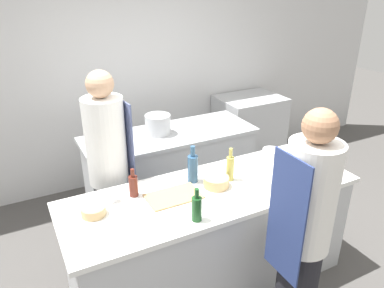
# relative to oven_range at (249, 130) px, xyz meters

# --- Properties ---
(ground_plane) EXTENTS (16.00, 16.00, 0.00)m
(ground_plane) POSITION_rel_oven_range_xyz_m (-1.61, -1.75, -0.47)
(ground_plane) COLOR #4C4947
(wall_back) EXTENTS (8.00, 0.06, 2.80)m
(wall_back) POSITION_rel_oven_range_xyz_m (-1.61, 0.38, 0.93)
(wall_back) COLOR silver
(wall_back) RESTS_ON ground_plane
(prep_counter) EXTENTS (2.34, 0.80, 0.91)m
(prep_counter) POSITION_rel_oven_range_xyz_m (-1.61, -1.75, -0.02)
(prep_counter) COLOR #B7BABC
(prep_counter) RESTS_ON ground_plane
(pass_counter) EXTENTS (1.84, 0.70, 0.91)m
(pass_counter) POSITION_rel_oven_range_xyz_m (-1.43, -0.55, -0.02)
(pass_counter) COLOR #B7BABC
(pass_counter) RESTS_ON ground_plane
(oven_range) EXTENTS (0.84, 0.66, 0.95)m
(oven_range) POSITION_rel_oven_range_xyz_m (0.00, 0.00, 0.00)
(oven_range) COLOR #B7BABC
(oven_range) RESTS_ON ground_plane
(chef_at_prep_near) EXTENTS (0.34, 0.33, 1.75)m
(chef_at_prep_near) POSITION_rel_oven_range_xyz_m (-1.36, -2.48, 0.41)
(chef_at_prep_near) COLOR black
(chef_at_prep_near) RESTS_ON ground_plane
(chef_at_stove) EXTENTS (0.36, 0.34, 1.78)m
(chef_at_stove) POSITION_rel_oven_range_xyz_m (-2.24, -1.08, 0.43)
(chef_at_stove) COLOR black
(chef_at_stove) RESTS_ON ground_plane
(bottle_olive_oil) EXTENTS (0.08, 0.08, 0.31)m
(bottle_olive_oil) POSITION_rel_oven_range_xyz_m (-1.69, -1.56, 0.56)
(bottle_olive_oil) COLOR #2D5175
(bottle_olive_oil) RESTS_ON prep_counter
(bottle_vinegar) EXTENTS (0.07, 0.07, 0.24)m
(bottle_vinegar) POSITION_rel_oven_range_xyz_m (-1.91, -2.04, 0.53)
(bottle_vinegar) COLOR #19471E
(bottle_vinegar) RESTS_ON prep_counter
(bottle_wine) EXTENTS (0.06, 0.06, 0.28)m
(bottle_wine) POSITION_rel_oven_range_xyz_m (-1.41, -1.67, 0.54)
(bottle_wine) COLOR #B2A84C
(bottle_wine) RESTS_ON prep_counter
(bottle_cooking_oil) EXTENTS (0.07, 0.07, 0.23)m
(bottle_cooking_oil) POSITION_rel_oven_range_xyz_m (-2.18, -1.54, 0.52)
(bottle_cooking_oil) COLOR #5B2319
(bottle_cooking_oil) RESTS_ON prep_counter
(bottle_sauce) EXTENTS (0.07, 0.07, 0.30)m
(bottle_sauce) POSITION_rel_oven_range_xyz_m (-0.71, -2.04, 0.55)
(bottle_sauce) COLOR silver
(bottle_sauce) RESTS_ON prep_counter
(bottle_water) EXTENTS (0.08, 0.08, 0.23)m
(bottle_water) POSITION_rel_oven_range_xyz_m (-0.53, -1.84, 0.53)
(bottle_water) COLOR black
(bottle_water) RESTS_ON prep_counter
(bowl_mixing_large) EXTENTS (0.17, 0.17, 0.07)m
(bowl_mixing_large) POSITION_rel_oven_range_xyz_m (-0.84, -1.49, 0.47)
(bowl_mixing_large) COLOR white
(bowl_mixing_large) RESTS_ON prep_counter
(bowl_prep_small) EXTENTS (0.17, 0.17, 0.06)m
(bowl_prep_small) POSITION_rel_oven_range_xyz_m (-2.51, -1.65, 0.47)
(bowl_prep_small) COLOR tan
(bowl_prep_small) RESTS_ON prep_counter
(bowl_ceramic_blue) EXTENTS (0.24, 0.24, 0.07)m
(bowl_ceramic_blue) POSITION_rel_oven_range_xyz_m (-1.11, -1.96, 0.47)
(bowl_ceramic_blue) COLOR #B7BABC
(bowl_ceramic_blue) RESTS_ON prep_counter
(bowl_wooden_salad) EXTENTS (0.20, 0.20, 0.08)m
(bowl_wooden_salad) POSITION_rel_oven_range_xyz_m (-1.56, -1.71, 0.47)
(bowl_wooden_salad) COLOR tan
(bowl_wooden_salad) RESTS_ON prep_counter
(cup) EXTENTS (0.07, 0.07, 0.09)m
(cup) POSITION_rel_oven_range_xyz_m (-2.35, -1.54, 0.48)
(cup) COLOR white
(cup) RESTS_ON prep_counter
(cutting_board) EXTENTS (0.41, 0.25, 0.01)m
(cutting_board) POSITION_rel_oven_range_xyz_m (-1.92, -1.70, 0.44)
(cutting_board) COLOR tan
(cutting_board) RESTS_ON prep_counter
(stockpot) EXTENTS (0.27, 0.27, 0.21)m
(stockpot) POSITION_rel_oven_range_xyz_m (-1.54, -0.50, 0.54)
(stockpot) COLOR #B7BABC
(stockpot) RESTS_ON pass_counter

